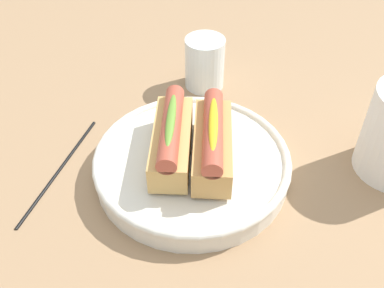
{
  "coord_description": "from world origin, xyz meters",
  "views": [
    {
      "loc": [
        0.43,
        0.08,
        0.46
      ],
      "look_at": [
        -0.01,
        0.02,
        0.06
      ],
      "focal_mm": 41.69,
      "sensor_mm": 36.0,
      "label": 1
    }
  ],
  "objects_px": {
    "serving_bowl": "(192,163)",
    "hotdog_front": "(172,138)",
    "chopstick_near": "(59,169)",
    "hotdog_back": "(213,142)",
    "water_glass": "(205,66)"
  },
  "relations": [
    {
      "from": "hotdog_front",
      "to": "chopstick_near",
      "type": "bearing_deg",
      "value": -82.93
    },
    {
      "from": "serving_bowl",
      "to": "chopstick_near",
      "type": "height_order",
      "value": "serving_bowl"
    },
    {
      "from": "serving_bowl",
      "to": "hotdog_front",
      "type": "height_order",
      "value": "hotdog_front"
    },
    {
      "from": "hotdog_back",
      "to": "chopstick_near",
      "type": "height_order",
      "value": "hotdog_back"
    },
    {
      "from": "serving_bowl",
      "to": "hotdog_front",
      "type": "xyz_separation_m",
      "value": [
        -0.0,
        -0.03,
        0.04
      ]
    },
    {
      "from": "hotdog_front",
      "to": "water_glass",
      "type": "relative_size",
      "value": 1.71
    },
    {
      "from": "serving_bowl",
      "to": "water_glass",
      "type": "bearing_deg",
      "value": -177.87
    },
    {
      "from": "water_glass",
      "to": "chopstick_near",
      "type": "distance_m",
      "value": 0.3
    },
    {
      "from": "hotdog_front",
      "to": "water_glass",
      "type": "bearing_deg",
      "value": 174.91
    },
    {
      "from": "serving_bowl",
      "to": "chopstick_near",
      "type": "distance_m",
      "value": 0.19
    },
    {
      "from": "serving_bowl",
      "to": "water_glass",
      "type": "height_order",
      "value": "water_glass"
    },
    {
      "from": "hotdog_front",
      "to": "hotdog_back",
      "type": "bearing_deg",
      "value": 89.82
    },
    {
      "from": "chopstick_near",
      "to": "water_glass",
      "type": "bearing_deg",
      "value": 152.13
    },
    {
      "from": "serving_bowl",
      "to": "chopstick_near",
      "type": "xyz_separation_m",
      "value": [
        0.02,
        -0.19,
        -0.02
      ]
    },
    {
      "from": "hotdog_front",
      "to": "chopstick_near",
      "type": "xyz_separation_m",
      "value": [
        0.02,
        -0.16,
        -0.06
      ]
    }
  ]
}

